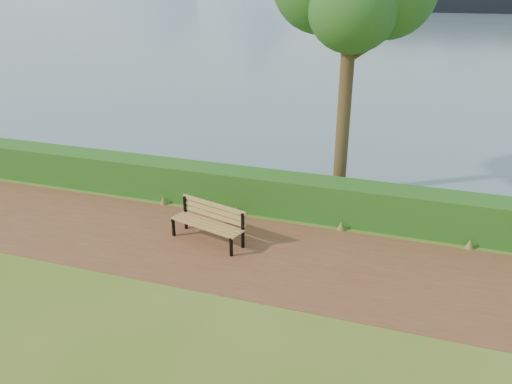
% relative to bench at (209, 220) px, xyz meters
% --- Properties ---
extents(ground, '(140.00, 140.00, 0.00)m').
position_rel_bench_xyz_m(ground, '(1.21, -0.59, -0.52)').
color(ground, '#475F1B').
rests_on(ground, ground).
extents(path, '(40.00, 3.40, 0.01)m').
position_rel_bench_xyz_m(path, '(1.21, -0.29, -0.52)').
color(path, brown).
rests_on(path, ground).
extents(hedge, '(32.00, 0.85, 1.00)m').
position_rel_bench_xyz_m(hedge, '(1.21, 2.01, -0.02)').
color(hedge, '#1B4714').
rests_on(hedge, ground).
extents(bench, '(1.88, 0.99, 0.91)m').
position_rel_bench_xyz_m(bench, '(0.00, 0.00, 0.00)').
color(bench, black).
rests_on(bench, ground).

